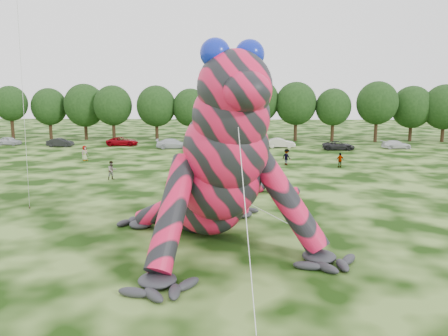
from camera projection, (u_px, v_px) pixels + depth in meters
name	position (u px, v px, depth m)	size (l,w,h in m)	color
ground	(125.00, 284.00, 19.00)	(240.00, 240.00, 0.00)	#16330A
inflatable_gecko	(201.00, 142.00, 25.55)	(18.03, 21.41, 10.70)	#DB1644
tree_3	(11.00, 113.00, 76.11)	(5.81, 5.23, 9.44)	black
tree_4	(50.00, 114.00, 77.47)	(6.22, 5.60, 9.06)	black
tree_5	(85.00, 112.00, 76.81)	(7.16, 6.44, 9.80)	black
tree_6	(113.00, 113.00, 74.84)	(6.52, 5.86, 9.49)	black
tree_7	(156.00, 113.00, 74.59)	(6.68, 6.01, 9.48)	black
tree_8	(191.00, 115.00, 74.53)	(6.14, 5.53, 8.94)	black
tree_9	(222.00, 116.00, 74.65)	(5.27, 4.74, 8.68)	black
tree_10	(258.00, 110.00, 75.39)	(7.09, 6.38, 10.50)	black
tree_11	(296.00, 112.00, 74.74)	(7.01, 6.31, 10.07)	black
tree_12	(333.00, 115.00, 74.08)	(5.99, 5.39, 8.97)	black
tree_13	(377.00, 112.00, 73.03)	(6.83, 6.15, 10.13)	black
tree_14	(412.00, 114.00, 74.35)	(6.82, 6.14, 9.40)	black
tree_15	(444.00, 113.00, 73.15)	(7.17, 6.45, 9.63)	black
car_0	(9.00, 141.00, 69.31)	(1.56, 3.88, 1.32)	silver
car_1	(60.00, 143.00, 67.01)	(1.39, 3.99, 1.31)	black
car_2	(122.00, 141.00, 68.33)	(2.25, 4.89, 1.36)	maroon
car_3	(173.00, 144.00, 64.80)	(2.07, 5.10, 1.48)	silver
car_4	(238.00, 143.00, 66.69)	(1.64, 4.08, 1.39)	#111649
car_5	(280.00, 143.00, 65.80)	(1.54, 4.41, 1.45)	beige
car_6	(339.00, 146.00, 63.34)	(2.13, 4.61, 1.28)	#242426
car_7	(396.00, 145.00, 64.70)	(1.74, 4.29, 1.24)	silver
spectator_5	(211.00, 175.00, 39.27)	(1.66, 0.53, 1.79)	gray
spectator_1	(112.00, 170.00, 41.62)	(0.88, 0.68, 1.80)	gray
spectator_3	(340.00, 160.00, 48.44)	(0.95, 0.40, 1.63)	gray
spectator_4	(85.00, 153.00, 53.39)	(0.90, 0.58, 1.83)	gray
spectator_2	(287.00, 157.00, 50.10)	(1.20, 0.69, 1.86)	gray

